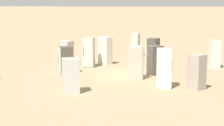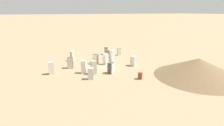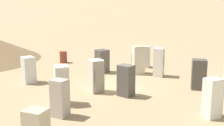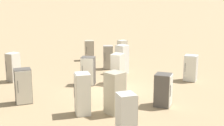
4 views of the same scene
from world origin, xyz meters
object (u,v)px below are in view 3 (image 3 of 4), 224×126
at_px(discarded_fridge_8, 212,98).
at_px(rusty_barrel, 63,57).
at_px(discarded_fridge_4, 102,61).
at_px(discarded_fridge_12, 199,74).
at_px(discarded_fridge_9, 96,76).
at_px(discarded_fridge_3, 145,57).
at_px(discarded_fridge_7, 126,81).
at_px(discarded_fridge_10, 62,85).
at_px(discarded_fridge_0, 138,60).
at_px(discarded_fridge_6, 29,70).
at_px(discarded_fridge_5, 60,98).
at_px(discarded_fridge_11, 159,62).

distance_m(discarded_fridge_8, rusty_barrel, 13.88).
xyz_separation_m(discarded_fridge_4, discarded_fridge_12, (-4.66, -4.99, 0.07)).
xyz_separation_m(discarded_fridge_8, discarded_fridge_9, (4.38, 4.66, 0.02)).
xyz_separation_m(discarded_fridge_3, discarded_fridge_4, (-1.07, 3.33, 0.00)).
xyz_separation_m(discarded_fridge_7, discarded_fridge_9, (0.88, 1.51, 0.07)).
bearing_deg(discarded_fridge_7, discarded_fridge_10, -118.99).
bearing_deg(discarded_fridge_12, discarded_fridge_0, 141.81).
bearing_deg(discarded_fridge_10, discarded_fridge_8, 149.08).
bearing_deg(discarded_fridge_12, discarded_fridge_4, 155.12).
xyz_separation_m(discarded_fridge_6, discarded_fridge_7, (-3.33, -5.38, 0.03)).
bearing_deg(discarded_fridge_9, discarded_fridge_10, 17.64).
bearing_deg(discarded_fridge_9, discarded_fridge_8, 112.01).
xyz_separation_m(discarded_fridge_4, discarded_fridge_5, (-7.63, 2.74, 0.06)).
xyz_separation_m(discarded_fridge_9, discarded_fridge_12, (-0.30, -5.82, -0.05)).
height_order(discarded_fridge_9, rusty_barrel, discarded_fridge_9).
xyz_separation_m(discarded_fridge_3, discarded_fridge_7, (-6.31, 2.65, 0.05)).
bearing_deg(discarded_fridge_10, discarded_fridge_5, 79.26).
relative_size(discarded_fridge_4, rusty_barrel, 1.76).
bearing_deg(discarded_fridge_4, discarded_fridge_8, -96.10).
relative_size(discarded_fridge_0, discarded_fridge_7, 1.14).
bearing_deg(discarded_fridge_10, discarded_fridge_11, -152.86).
distance_m(discarded_fridge_4, rusty_barrel, 4.43).
bearing_deg(discarded_fridge_12, discarded_fridge_6, -177.61).
relative_size(discarded_fridge_4, discarded_fridge_11, 0.84).
height_order(discarded_fridge_0, discarded_fridge_7, discarded_fridge_0).
bearing_deg(discarded_fridge_7, discarded_fridge_3, 114.88).
relative_size(discarded_fridge_4, discarded_fridge_5, 0.93).
height_order(discarded_fridge_3, rusty_barrel, discarded_fridge_3).
distance_m(discarded_fridge_5, rusty_barrel, 11.16).
height_order(discarded_fridge_3, discarded_fridge_7, discarded_fridge_7).
xyz_separation_m(discarded_fridge_0, discarded_fridge_11, (-0.84, -1.19, -0.01)).
distance_m(discarded_fridge_9, discarded_fridge_10, 2.49).
distance_m(discarded_fridge_11, discarded_fridge_12, 3.39).
bearing_deg(discarded_fridge_8, discarded_fridge_9, -150.42).
height_order(discarded_fridge_7, discarded_fridge_9, discarded_fridge_9).
distance_m(discarded_fridge_3, discarded_fridge_7, 6.85).
height_order(discarded_fridge_6, discarded_fridge_7, discarded_fridge_7).
bearing_deg(discarded_fridge_3, discarded_fridge_8, -156.40).
height_order(discarded_fridge_5, discarded_fridge_9, discarded_fridge_9).
xyz_separation_m(discarded_fridge_5, discarded_fridge_6, (5.71, 1.97, -0.04)).
bearing_deg(discarded_fridge_8, discarded_fridge_6, -145.82).
xyz_separation_m(discarded_fridge_5, discarded_fridge_10, (1.59, -0.07, 0.12)).
height_order(discarded_fridge_8, discarded_fridge_10, discarded_fridge_10).
bearing_deg(discarded_fridge_5, discarded_fridge_3, 91.27).
distance_m(discarded_fridge_6, discarded_fridge_7, 6.33).
height_order(discarded_fridge_6, discarded_fridge_10, discarded_fridge_10).
height_order(discarded_fridge_0, discarded_fridge_6, discarded_fridge_0).
distance_m(discarded_fridge_4, discarded_fridge_12, 6.83).
distance_m(discarded_fridge_7, discarded_fridge_10, 3.45).
relative_size(discarded_fridge_7, discarded_fridge_12, 0.98).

